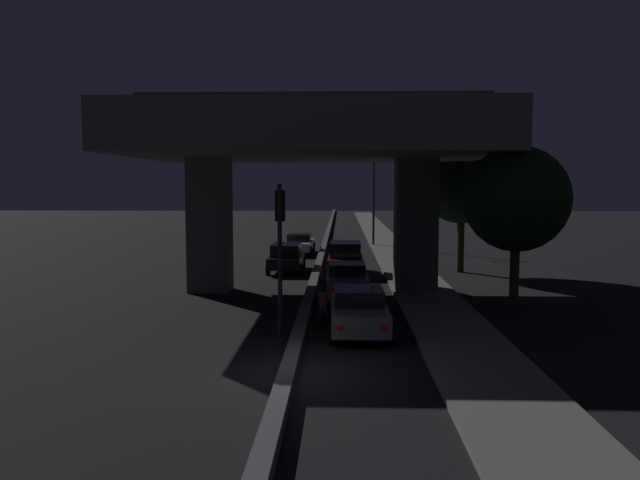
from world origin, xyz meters
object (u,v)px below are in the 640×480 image
traffic_light_left_of_median (280,233)px  car_dark_red_third (346,258)px  pedestrian_on_sidewalk (422,267)px  car_grey_lead (358,310)px  car_grey_second (347,281)px  motorcycle_blue_filtering_near (323,307)px  car_black_lead_oncoming (286,257)px  street_lamp (371,180)px  car_white_second_oncoming (299,244)px

traffic_light_left_of_median → car_dark_red_third: traffic_light_left_of_median is taller
traffic_light_left_of_median → pedestrian_on_sidewalk: (5.58, 9.49, -2.29)m
car_grey_lead → car_grey_second: 5.76m
traffic_light_left_of_median → motorcycle_blue_filtering_near: bearing=53.5°
car_grey_lead → motorcycle_blue_filtering_near: bearing=42.5°
car_black_lead_oncoming → pedestrian_on_sidewalk: pedestrian_on_sidewalk is taller
car_black_lead_oncoming → street_lamp: bearing=160.4°
street_lamp → car_grey_second: 23.39m
motorcycle_blue_filtering_near → car_dark_red_third: bearing=-3.9°
car_grey_lead → motorcycle_blue_filtering_near: size_ratio=2.53×
car_dark_red_third → car_grey_second: bearing=-178.9°
car_grey_second → car_white_second_oncoming: bearing=9.6°
traffic_light_left_of_median → car_grey_second: 7.05m
car_dark_red_third → car_black_lead_oncoming: size_ratio=1.01×
car_grey_lead → car_black_lead_oncoming: car_black_lead_oncoming is taller
street_lamp → car_white_second_oncoming: 8.77m
traffic_light_left_of_median → pedestrian_on_sidewalk: size_ratio=2.86×
street_lamp → motorcycle_blue_filtering_near: 27.94m
street_lamp → car_grey_second: street_lamp is taller
car_grey_second → car_black_lead_oncoming: size_ratio=0.98×
car_dark_red_third → car_white_second_oncoming: bearing=18.9°
street_lamp → car_black_lead_oncoming: (-5.23, -14.48, -4.34)m
motorcycle_blue_filtering_near → car_grey_lead: bearing=-136.5°
car_white_second_oncoming → pedestrian_on_sidewalk: size_ratio=2.86×
car_grey_second → car_grey_lead: bearing=-177.4°
motorcycle_blue_filtering_near → traffic_light_left_of_median: bearing=143.5°
traffic_light_left_of_median → car_dark_red_third: bearing=81.3°
car_grey_lead → car_white_second_oncoming: car_grey_lead is taller
pedestrian_on_sidewalk → car_dark_red_third: bearing=128.6°
traffic_light_left_of_median → car_white_second_oncoming: bearing=92.4°
car_grey_second → car_dark_red_third: bearing=-0.6°
car_black_lead_oncoming → motorcycle_blue_filtering_near: (2.39, -12.94, -0.22)m
car_grey_second → traffic_light_left_of_median: bearing=160.7°
car_grey_second → street_lamp: bearing=-5.6°
traffic_light_left_of_median → pedestrian_on_sidewalk: 11.24m
car_grey_lead → car_dark_red_third: size_ratio=1.06×
motorcycle_blue_filtering_near → car_white_second_oncoming: bearing=6.0°
street_lamp → car_grey_second: bearing=-95.0°
motorcycle_blue_filtering_near → car_grey_second: bearing=-10.4°
street_lamp → car_black_lead_oncoming: street_lamp is taller
car_dark_red_third → car_white_second_oncoming: size_ratio=0.90×
car_dark_red_third → pedestrian_on_sidewalk: pedestrian_on_sidewalk is taller
street_lamp → car_grey_lead: 29.02m
traffic_light_left_of_median → car_dark_red_third: (2.12, 13.83, -2.37)m
car_grey_lead → traffic_light_left_of_median: bearing=100.9°
car_dark_red_third → car_grey_lead: bearing=-177.5°
car_grey_lead → car_dark_red_third: car_dark_red_third is taller
pedestrian_on_sidewalk → car_grey_second: bearing=-137.0°
car_grey_lead → pedestrian_on_sidewalk: 9.52m
street_lamp → car_dark_red_third: (-2.01, -15.32, -4.27)m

